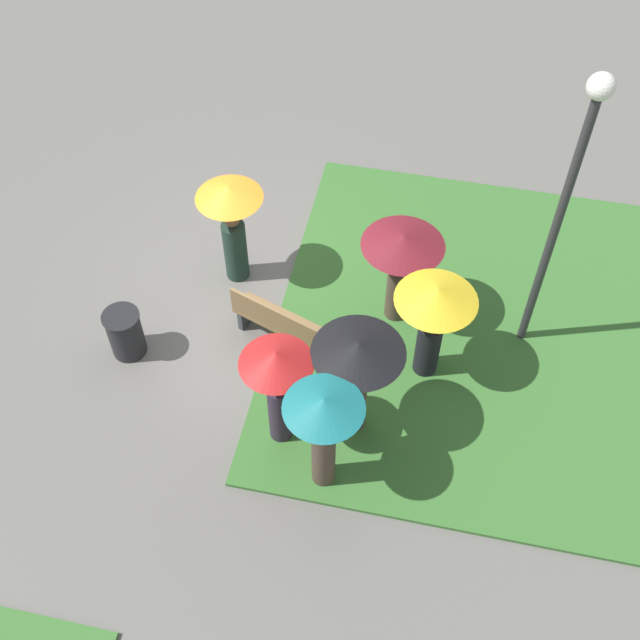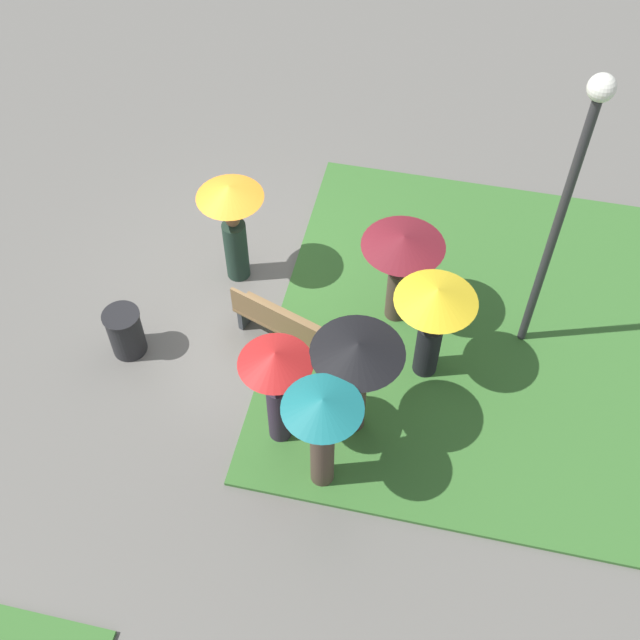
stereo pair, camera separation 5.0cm
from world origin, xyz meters
TOP-DOWN VIEW (x-y plane):
  - ground_plane at (0.00, 0.00)m, footprint 90.00×90.00m
  - lawn_patch_near at (-5.64, 0.20)m, footprint 9.88×6.59m
  - park_bench at (-0.89, 1.05)m, footprint 1.64×0.93m
  - lamp_post at (-4.38, 0.19)m, footprint 0.32×0.32m
  - trash_bin at (1.32, 1.64)m, footprint 0.55×0.55m
  - crowd_person_red at (-1.24, 2.59)m, footprint 0.94×0.94m
  - crowd_person_black at (-2.19, 2.22)m, footprint 1.20×1.20m
  - crowd_person_maroon at (-2.46, 0.15)m, footprint 1.20×1.20m
  - crowd_person_yellow at (-3.03, 1.08)m, footprint 1.12×1.12m
  - crowd_person_teal at (-1.95, 3.12)m, footprint 0.99×0.99m
  - crowd_person_orange at (0.15, -0.17)m, footprint 1.00×1.00m

SIDE VIEW (x-z plane):
  - ground_plane at x=0.00m, z-range 0.00..0.00m
  - lawn_patch_near at x=-5.64m, z-range 0.00..0.06m
  - trash_bin at x=1.32m, z-range 0.00..0.81m
  - park_bench at x=-0.89m, z-range 0.01..0.91m
  - crowd_person_orange at x=0.15m, z-range 0.33..2.21m
  - crowd_person_maroon at x=-2.46m, z-range 0.42..2.17m
  - crowd_person_yellow at x=-3.03m, z-range 0.43..2.25m
  - crowd_person_teal at x=-1.95m, z-range 0.39..2.31m
  - crowd_person_red at x=-1.24m, z-range 0.39..2.31m
  - crowd_person_black at x=-2.19m, z-range 0.50..2.40m
  - lamp_post at x=-4.38m, z-range 0.64..5.28m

